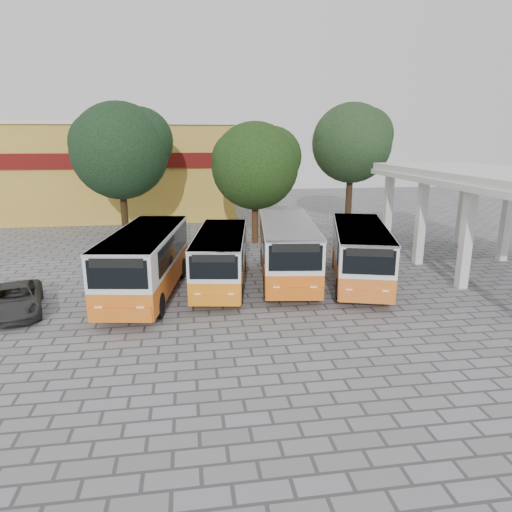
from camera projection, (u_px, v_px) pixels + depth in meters
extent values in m
plane|color=gray|center=(313.00, 310.00, 19.17)|extent=(90.00, 90.00, 0.00)
cube|color=silver|center=(388.00, 209.00, 29.72)|extent=(0.45, 0.45, 5.00)
cube|color=silver|center=(463.00, 207.00, 30.48)|extent=(0.45, 0.45, 5.00)
cube|color=silver|center=(495.00, 174.00, 23.20)|extent=(6.60, 15.60, 0.40)
cube|color=silver|center=(495.00, 181.00, 23.29)|extent=(6.80, 15.80, 0.30)
cube|color=gold|center=(121.00, 171.00, 41.44)|extent=(20.00, 10.00, 8.00)
cube|color=#590C0A|center=(111.00, 161.00, 36.26)|extent=(20.00, 0.20, 1.20)
cube|color=silver|center=(117.00, 124.00, 40.39)|extent=(20.40, 10.40, 0.30)
cube|color=orange|center=(147.00, 276.00, 20.76)|extent=(3.74, 8.52, 1.08)
cube|color=white|center=(145.00, 248.00, 20.43)|extent=(3.74, 8.52, 1.51)
cube|color=white|center=(144.00, 233.00, 20.25)|extent=(3.79, 8.53, 0.12)
cube|color=black|center=(116.00, 249.00, 20.25)|extent=(1.12, 6.72, 1.08)
cube|color=black|center=(173.00, 247.00, 20.61)|extent=(1.12, 6.72, 1.08)
cube|color=black|center=(135.00, 274.00, 16.47)|extent=(2.19, 0.40, 1.08)
cube|color=black|center=(135.00, 263.00, 16.36)|extent=(1.94, 0.37, 0.35)
cylinder|color=black|center=(114.00, 306.00, 18.14)|extent=(0.29, 1.03, 1.03)
cylinder|color=black|center=(170.00, 304.00, 18.47)|extent=(0.29, 1.03, 1.03)
cylinder|color=black|center=(129.00, 269.00, 23.26)|extent=(0.29, 1.03, 1.03)
cylinder|color=black|center=(173.00, 267.00, 23.59)|extent=(0.29, 1.03, 1.03)
cube|color=orange|center=(221.00, 270.00, 22.07)|extent=(3.28, 7.54, 0.96)
cube|color=white|center=(221.00, 247.00, 21.78)|extent=(3.28, 7.54, 1.34)
cube|color=white|center=(221.00, 234.00, 21.62)|extent=(3.32, 7.55, 0.11)
cube|color=black|center=(197.00, 247.00, 21.61)|extent=(0.97, 5.95, 0.96)
cube|color=black|center=(244.00, 246.00, 21.93)|extent=(0.97, 5.95, 0.96)
cube|color=black|center=(228.00, 267.00, 18.27)|extent=(1.94, 0.35, 0.96)
cube|color=black|center=(228.00, 258.00, 18.17)|extent=(1.72, 0.32, 0.31)
cylinder|color=black|center=(203.00, 294.00, 19.75)|extent=(0.26, 0.91, 0.91)
cylinder|color=black|center=(248.00, 292.00, 20.04)|extent=(0.26, 0.91, 0.91)
cylinder|color=black|center=(200.00, 265.00, 24.29)|extent=(0.26, 0.91, 0.91)
cylinder|color=black|center=(236.00, 263.00, 24.57)|extent=(0.26, 0.91, 0.91)
cube|color=orange|center=(287.00, 262.00, 22.99)|extent=(3.56, 8.50, 1.08)
cube|color=white|center=(287.00, 237.00, 22.67)|extent=(3.56, 8.50, 1.51)
cube|color=white|center=(288.00, 223.00, 22.49)|extent=(3.61, 8.50, 0.12)
cube|color=black|center=(262.00, 238.00, 22.48)|extent=(0.96, 6.74, 1.08)
cube|color=black|center=(312.00, 236.00, 22.84)|extent=(0.96, 6.74, 1.08)
cube|color=black|center=(309.00, 258.00, 18.70)|extent=(2.20, 0.35, 1.08)
cube|color=black|center=(309.00, 248.00, 18.59)|extent=(1.95, 0.32, 0.35)
cylinder|color=black|center=(275.00, 288.00, 20.38)|extent=(0.29, 1.03, 1.03)
cylinder|color=black|center=(323.00, 286.00, 20.70)|extent=(0.29, 1.03, 1.03)
cylinder|color=black|center=(257.00, 257.00, 25.50)|extent=(0.29, 1.03, 1.03)
cylinder|color=black|center=(296.00, 256.00, 25.82)|extent=(0.29, 1.03, 1.03)
cube|color=orange|center=(359.00, 266.00, 22.54)|extent=(4.45, 8.19, 1.03)
cube|color=white|center=(360.00, 241.00, 22.23)|extent=(4.45, 8.19, 1.44)
cube|color=white|center=(361.00, 228.00, 22.06)|extent=(4.50, 8.21, 0.12)
cube|color=black|center=(337.00, 242.00, 22.05)|extent=(1.86, 6.23, 1.03)
cube|color=black|center=(384.00, 240.00, 22.39)|extent=(1.86, 6.23, 1.03)
cube|color=black|center=(396.00, 262.00, 18.45)|extent=(2.04, 0.64, 1.03)
cube|color=black|center=(397.00, 252.00, 18.35)|extent=(1.81, 0.58, 0.33)
cylinder|color=black|center=(357.00, 291.00, 20.05)|extent=(0.27, 0.98, 0.98)
cylinder|color=black|center=(402.00, 289.00, 20.35)|extent=(0.27, 0.98, 0.98)
cylinder|color=black|center=(323.00, 261.00, 24.93)|extent=(0.27, 0.98, 0.98)
cylinder|color=black|center=(360.00, 259.00, 25.23)|extent=(0.27, 0.98, 0.98)
cylinder|color=#32240F|center=(124.00, 208.00, 32.06)|extent=(0.48, 0.48, 4.44)
sphere|color=black|center=(120.00, 151.00, 31.07)|extent=(6.57, 6.57, 6.57)
sphere|color=black|center=(139.00, 141.00, 31.38)|extent=(4.60, 4.60, 4.60)
sphere|color=black|center=(101.00, 144.00, 30.58)|extent=(4.27, 4.27, 4.27)
cylinder|color=#4B2D19|center=(255.00, 215.00, 30.95)|extent=(0.45, 0.45, 3.79)
sphere|color=black|center=(255.00, 166.00, 30.11)|extent=(5.75, 5.75, 5.75)
sphere|color=black|center=(271.00, 157.00, 30.42)|extent=(4.03, 4.03, 4.03)
sphere|color=black|center=(240.00, 159.00, 29.67)|extent=(3.74, 3.74, 3.74)
cylinder|color=#382517|center=(349.00, 201.00, 34.79)|extent=(0.48, 0.48, 4.60)
sphere|color=black|center=(352.00, 143.00, 33.70)|extent=(5.85, 5.85, 5.85)
sphere|color=black|center=(366.00, 135.00, 34.01)|extent=(4.09, 4.09, 4.09)
sphere|color=black|center=(339.00, 137.00, 33.25)|extent=(3.80, 3.80, 3.80)
imported|color=#2D2D2D|center=(16.00, 299.00, 18.73)|extent=(2.96, 4.57, 1.17)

